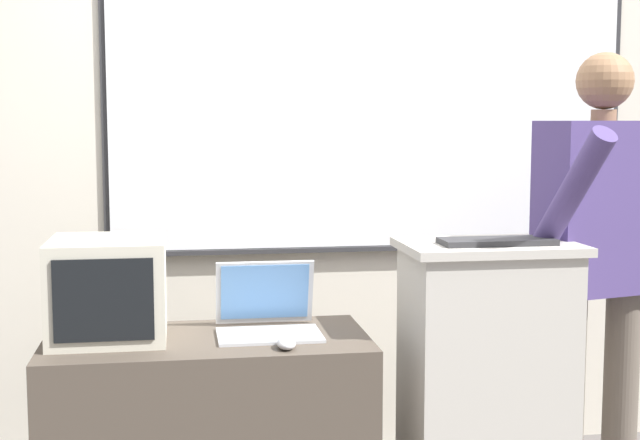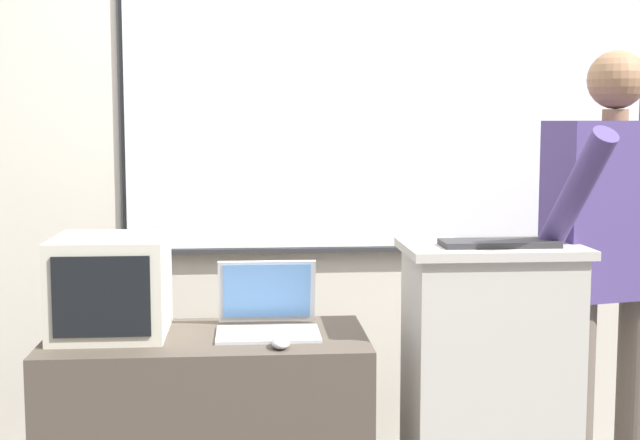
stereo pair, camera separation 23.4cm
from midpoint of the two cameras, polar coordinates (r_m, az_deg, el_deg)
back_wall at (r=3.88m, az=3.34°, el=6.06°), size 6.40×0.17×2.87m
lectern_podium at (r=3.19m, az=12.85°, el=-10.82°), size 0.60×0.41×1.05m
person_presenter at (r=3.36m, az=20.05°, el=-1.96°), size 0.63×0.62×1.70m
laptop at (r=3.07m, az=-1.21°, el=-5.75°), size 0.35×0.31×0.24m
wireless_keyboard at (r=3.03m, az=13.56°, el=-1.47°), size 0.38×0.15×0.02m
computer_mouse_by_laptop at (r=2.84m, az=-0.16°, el=-7.89°), size 0.06×0.10×0.03m
crt_monitor at (r=3.05m, az=-11.12°, el=-4.15°), size 0.37×0.40×0.33m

